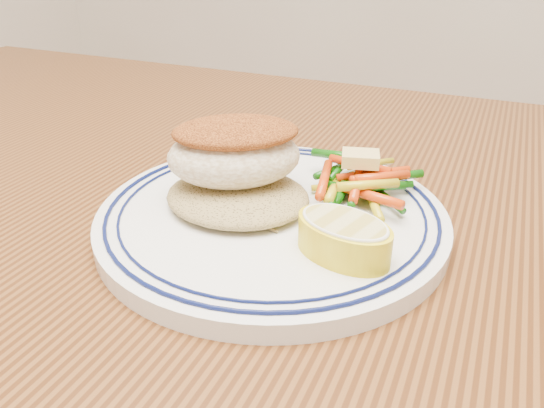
{
  "coord_description": "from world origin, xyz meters",
  "views": [
    {
      "loc": [
        0.19,
        -0.34,
        0.96
      ],
      "look_at": [
        0.04,
        0.0,
        0.77
      ],
      "focal_mm": 35.0,
      "sensor_mm": 36.0,
      "label": 1
    }
  ],
  "objects": [
    {
      "name": "plate",
      "position": [
        0.04,
        0.0,
        0.76
      ],
      "size": [
        0.28,
        0.28,
        0.02
      ],
      "color": "white",
      "rests_on": "dining_table"
    },
    {
      "name": "fish_fillet",
      "position": [
        0.0,
        0.01,
        0.81
      ],
      "size": [
        0.13,
        0.12,
        0.05
      ],
      "color": "beige",
      "rests_on": "rice_pilaf"
    },
    {
      "name": "dining_table",
      "position": [
        0.0,
        0.0,
        0.65
      ],
      "size": [
        1.5,
        0.9,
        0.75
      ],
      "color": "#43220D",
      "rests_on": "ground"
    },
    {
      "name": "vegetable_pile",
      "position": [
        0.09,
        0.05,
        0.78
      ],
      "size": [
        0.1,
        0.11,
        0.03
      ],
      "color": "gold",
      "rests_on": "plate"
    },
    {
      "name": "butter_pat",
      "position": [
        0.09,
        0.05,
        0.8
      ],
      "size": [
        0.03,
        0.03,
        0.01
      ],
      "primitive_type": "cube",
      "rotation": [
        0.0,
        0.0,
        0.27
      ],
      "color": "#E1C46E",
      "rests_on": "vegetable_pile"
    },
    {
      "name": "rice_pilaf",
      "position": [
        0.01,
        -0.0,
        0.78
      ],
      "size": [
        0.12,
        0.1,
        0.02
      ],
      "primitive_type": "ellipsoid",
      "color": "olive",
      "rests_on": "plate"
    },
    {
      "name": "lemon_wedge",
      "position": [
        0.11,
        -0.04,
        0.78
      ],
      "size": [
        0.08,
        0.08,
        0.03
      ],
      "color": "yellow",
      "rests_on": "plate"
    }
  ]
}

